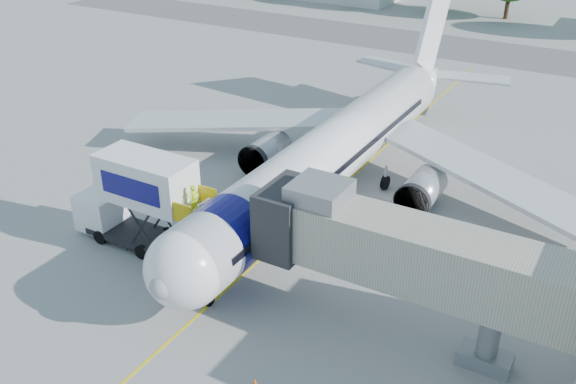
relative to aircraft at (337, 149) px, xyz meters
The scene contains 7 objects.
ground 5.07m from the aircraft, 90.00° to the right, with size 160.00×160.00×0.00m, color #959593.
guidance_line 5.06m from the aircraft, 90.00° to the right, with size 0.15×70.00×0.01m, color yellow.
taxiway_strip 37.99m from the aircraft, 90.00° to the left, with size 120.00×10.00×0.01m, color #59595B.
aircraft is the anchor object (origin of this frame).
jet_bridge 13.77m from the aircraft, 54.30° to the right, with size 13.90×3.20×6.60m.
catering_hiloader 12.77m from the aircraft, 119.43° to the right, with size 8.50×2.44×5.50m.
ground_tug 19.78m from the aircraft, 94.81° to the right, with size 3.58×2.61×1.29m.
Camera 1 is at (15.67, -28.95, 19.13)m, focal length 40.00 mm.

